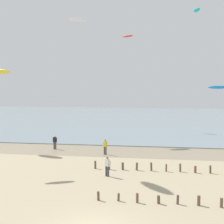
{
  "coord_description": "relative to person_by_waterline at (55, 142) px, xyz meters",
  "views": [
    {
      "loc": [
        3.33,
        -15.09,
        7.55
      ],
      "look_at": [
        -0.5,
        10.51,
        5.44
      ],
      "focal_mm": 49.36,
      "sensor_mm": 36.0,
      "label": 1
    }
  ],
  "objects": [
    {
      "name": "wet_sand_strip",
      "position": [
        8.98,
        -0.15,
        -0.91
      ],
      "size": [
        120.0,
        6.33,
        0.01
      ],
      "primitive_type": "cube",
      "color": "gray",
      "rests_on": "ground"
    },
    {
      "name": "person_far_down_beach",
      "position": [
        6.54,
        -2.02,
        0.0
      ],
      "size": [
        0.51,
        0.36,
        1.71
      ],
      "color": "#4C4C56",
      "rests_on": "ground"
    },
    {
      "name": "kite_aloft_6",
      "position": [
        6.65,
        21.69,
        15.91
      ],
      "size": [
        2.38,
        1.62,
        0.43
      ],
      "primitive_type": "ellipsoid",
      "rotation": [
        -0.09,
        0.0,
        2.72
      ],
      "color": "red"
    },
    {
      "name": "groyne_mid",
      "position": [
        15.98,
        -8.01,
        -0.55
      ],
      "size": [
        18.17,
        0.38,
        0.88
      ],
      "color": "brown",
      "rests_on": "ground"
    },
    {
      "name": "person_by_waterline",
      "position": [
        0.0,
        0.0,
        0.0
      ],
      "size": [
        0.56,
        0.3,
        1.71
      ],
      "color": "#383842",
      "rests_on": "ground"
    },
    {
      "name": "sea",
      "position": [
        8.98,
        38.02,
        -0.87
      ],
      "size": [
        160.0,
        70.0,
        0.1
      ],
      "primitive_type": "cube",
      "color": "gray",
      "rests_on": "ground"
    },
    {
      "name": "kite_aloft_4",
      "position": [
        0.57,
        9.56,
        16.47
      ],
      "size": [
        2.77,
        1.92,
        0.65
      ],
      "primitive_type": "ellipsoid",
      "rotation": [
        -0.3,
        0.0,
        0.42
      ],
      "color": "white"
    },
    {
      "name": "kite_aloft_11",
      "position": [
        17.53,
        9.77,
        17.33
      ],
      "size": [
        1.12,
        2.21,
        0.51
      ],
      "primitive_type": "ellipsoid",
      "rotation": [
        -0.28,
        0.0,
        4.9
      ],
      "color": "#19B2B7"
    },
    {
      "name": "kite_aloft_9",
      "position": [
        22.06,
        17.25,
        6.58
      ],
      "size": [
        3.48,
        1.72,
        0.72
      ],
      "primitive_type": "ellipsoid",
      "rotation": [
        -0.19,
        0.0,
        0.18
      ],
      "color": "#2384D1"
    },
    {
      "name": "person_right_flank",
      "position": [
        8.14,
        -10.27,
        0.0
      ],
      "size": [
        0.5,
        0.37,
        1.71
      ],
      "color": "#383842",
      "rests_on": "ground"
    }
  ]
}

